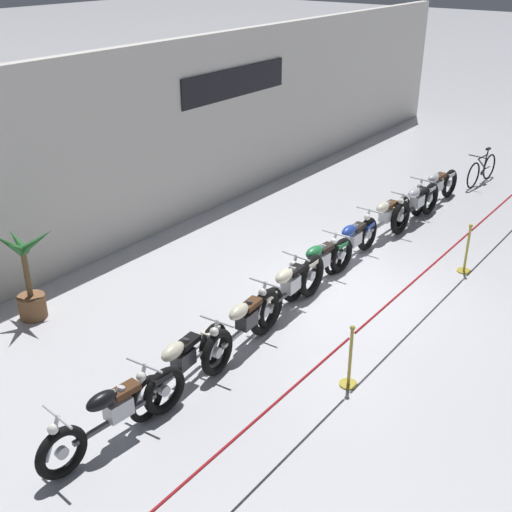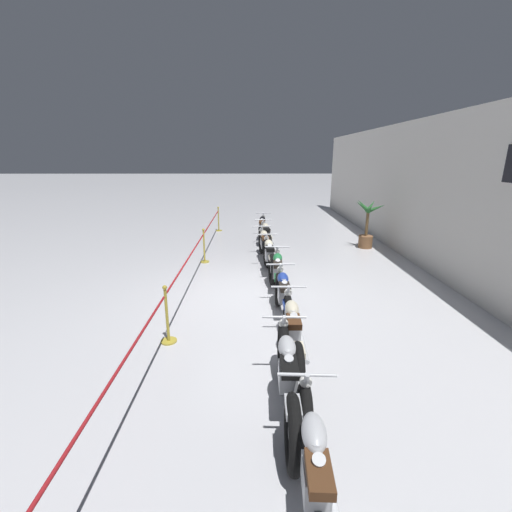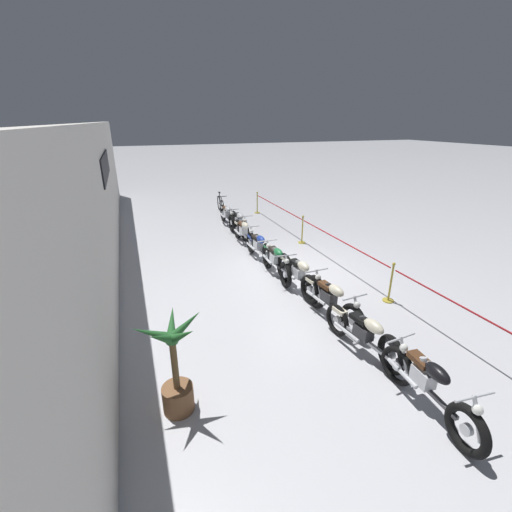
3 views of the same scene
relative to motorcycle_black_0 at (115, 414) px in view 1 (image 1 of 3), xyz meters
name	(u,v)px [view 1 (image 1 of 3)]	position (x,y,z in m)	size (l,w,h in m)	color
ground_plane	(350,294)	(5.42, -0.47, -0.46)	(120.00, 120.00, 0.00)	silver
back_wall	(153,142)	(5.43, 4.66, 1.64)	(28.00, 0.29, 4.20)	silver
motorcycle_black_0	(115,414)	(0.00, 0.00, 0.00)	(2.38, 0.62, 0.94)	black
motorcycle_cream_1	(181,363)	(1.36, 0.10, 0.00)	(2.30, 0.63, 0.92)	black
motorcycle_cream_2	(245,324)	(2.76, 0.00, 0.01)	(2.34, 0.62, 0.95)	black
motorcycle_cream_3	(289,289)	(4.14, 0.08, 0.03)	(2.43, 0.62, 0.99)	black
motorcycle_green_4	(319,264)	(5.36, 0.21, 0.00)	(2.29, 0.62, 0.94)	black
motorcycle_blue_5	(352,241)	(6.69, 0.24, 0.00)	(2.15, 0.62, 0.91)	black
motorcycle_cream_6	(385,218)	(8.21, 0.24, 0.01)	(2.39, 0.62, 0.95)	black
motorcycle_silver_7	(416,205)	(9.40, 0.05, 0.02)	(2.35, 0.62, 0.98)	black
motorcycle_silver_8	(435,188)	(10.76, 0.15, 0.01)	(2.44, 0.62, 0.95)	black
bicycle	(482,170)	(13.17, -0.20, -0.07)	(1.74, 0.48, 0.97)	black
potted_palm_left_of_row	(28,280)	(1.27, 3.64, 0.29)	(1.06, 1.05, 1.73)	brown
stanchion_far_left	(380,317)	(3.84, -1.85, 0.31)	(14.14, 0.28, 1.05)	gold
stanchion_mid_left	(350,365)	(2.95, -1.85, -0.10)	(0.28, 0.28, 1.05)	gold
stanchion_mid_right	(466,256)	(7.67, -1.85, -0.10)	(0.28, 0.28, 1.05)	gold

